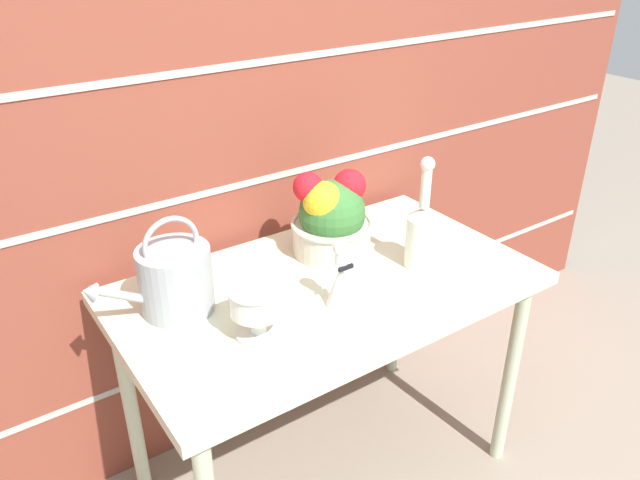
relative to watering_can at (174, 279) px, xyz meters
The scene contains 8 objects.
ground_plane 0.93m from the watering_can, 15.83° to the right, with size 12.00×12.00×0.00m, color gray.
brick_wall 0.57m from the watering_can, 37.52° to the left, with size 3.60×0.08×2.20m.
patio_table 0.45m from the watering_can, 15.83° to the right, with size 1.17×0.68×0.74m.
watering_can is the anchor object (origin of this frame).
crystal_pedestal_bowl 0.25m from the watering_can, 61.67° to the right, with size 0.14×0.14×0.14m.
flower_planter 0.51m from the watering_can, ahead, with size 0.25×0.25×0.26m.
glass_decanter 0.71m from the watering_can, 15.36° to the right, with size 0.09×0.09×0.34m.
figurine_vase 0.43m from the watering_can, 31.91° to the right, with size 0.08×0.08×0.19m.
Camera 1 is at (-0.86, -1.22, 1.66)m, focal length 35.00 mm.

